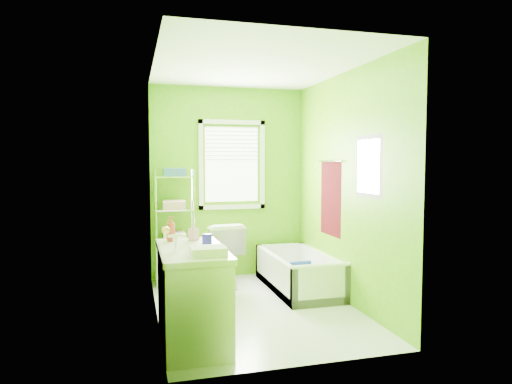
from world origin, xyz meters
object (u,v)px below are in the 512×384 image
object	(u,v)px
toilet	(221,253)
bathtub	(299,278)
wire_shelf_unit	(176,214)
vanity	(193,292)

from	to	relation	value
toilet	bathtub	bearing A→B (deg)	147.48
bathtub	wire_shelf_unit	size ratio (longest dim) A/B	0.98
vanity	wire_shelf_unit	size ratio (longest dim) A/B	0.74
toilet	wire_shelf_unit	size ratio (longest dim) A/B	0.54
bathtub	toilet	xyz separation A→B (m)	(-0.89, 0.49, 0.26)
vanity	wire_shelf_unit	bearing A→B (deg)	89.00
bathtub	toilet	distance (m)	1.05
toilet	wire_shelf_unit	distance (m)	0.77
bathtub	wire_shelf_unit	distance (m)	1.77
bathtub	wire_shelf_unit	bearing A→B (deg)	155.09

